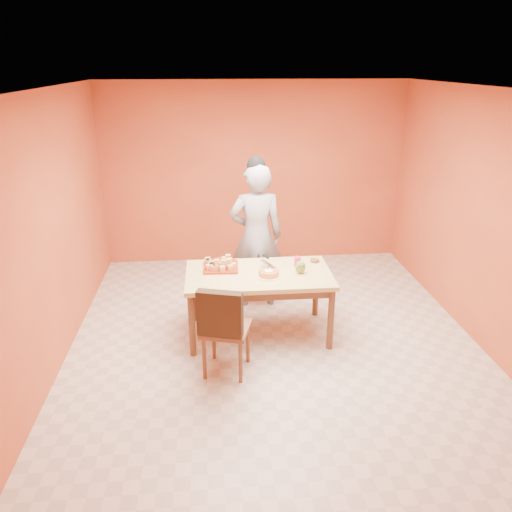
{
  "coord_description": "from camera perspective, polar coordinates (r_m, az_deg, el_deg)",
  "views": [
    {
      "loc": [
        -0.65,
        -4.89,
        2.94
      ],
      "look_at": [
        -0.17,
        0.3,
        0.89
      ],
      "focal_mm": 35.0,
      "sensor_mm": 36.0,
      "label": 1
    }
  ],
  "objects": [
    {
      "name": "floor",
      "position": [
        5.75,
        2.01,
        -9.38
      ],
      "size": [
        5.0,
        5.0,
        0.0
      ],
      "primitive_type": "plane",
      "color": "beige",
      "rests_on": "ground"
    },
    {
      "name": "magenta_glass",
      "position": [
        5.68,
        4.75,
        -0.62
      ],
      "size": [
        0.09,
        0.09,
        0.11
      ],
      "primitive_type": "cylinder",
      "rotation": [
        0.0,
        0.0,
        0.12
      ],
      "color": "#D11F56",
      "rests_on": "dining_table"
    },
    {
      "name": "wall_back",
      "position": [
        7.59,
        -0.22,
        9.34
      ],
      "size": [
        4.5,
        0.0,
        4.5
      ],
      "primitive_type": "plane",
      "rotation": [
        1.57,
        0.0,
        0.0
      ],
      "color": "#C8572E",
      "rests_on": "floor"
    },
    {
      "name": "red_dinner_plate",
      "position": [
        5.8,
        -3.72,
        -0.63
      ],
      "size": [
        0.35,
        0.35,
        0.02
      ],
      "primitive_type": "cylinder",
      "rotation": [
        0.0,
        0.0,
        -0.3
      ],
      "color": "maroon",
      "rests_on": "dining_table"
    },
    {
      "name": "checker_tin",
      "position": [
        5.83,
        6.72,
        -0.51
      ],
      "size": [
        0.14,
        0.14,
        0.03
      ],
      "primitive_type": "cylinder",
      "rotation": [
        0.0,
        0.0,
        0.36
      ],
      "color": "#3C2410",
      "rests_on": "dining_table"
    },
    {
      "name": "dining_chair",
      "position": [
        4.94,
        -3.43,
        -8.11
      ],
      "size": [
        0.56,
        0.63,
        0.98
      ],
      "rotation": [
        0.0,
        0.0,
        -0.27
      ],
      "color": "brown",
      "rests_on": "floor"
    },
    {
      "name": "pastry_pile",
      "position": [
        5.61,
        -4.07,
        -0.62
      ],
      "size": [
        0.35,
        0.35,
        0.11
      ],
      "primitive_type": null,
      "color": "tan",
      "rests_on": "pastry_platter"
    },
    {
      "name": "wall_left",
      "position": [
        5.39,
        -22.29,
        2.61
      ],
      "size": [
        0.0,
        5.0,
        5.0
      ],
      "primitive_type": "plane",
      "rotation": [
        1.57,
        0.0,
        1.57
      ],
      "color": "#C8572E",
      "rests_on": "floor"
    },
    {
      "name": "dining_table",
      "position": [
        5.54,
        0.31,
        -2.84
      ],
      "size": [
        1.6,
        0.9,
        0.76
      ],
      "color": "tan",
      "rests_on": "floor"
    },
    {
      "name": "pastry_platter",
      "position": [
        5.64,
        -4.05,
        -1.26
      ],
      "size": [
        0.4,
        0.4,
        0.02
      ],
      "primitive_type": "cube",
      "rotation": [
        0.0,
        0.0,
        -0.04
      ],
      "color": "maroon",
      "rests_on": "dining_table"
    },
    {
      "name": "ceiling",
      "position": [
        4.94,
        2.44,
        18.61
      ],
      "size": [
        5.0,
        5.0,
        0.0
      ],
      "primitive_type": "plane",
      "rotation": [
        3.14,
        0.0,
        0.0
      ],
      "color": "silver",
      "rests_on": "wall_back"
    },
    {
      "name": "white_cake_plate",
      "position": [
        5.41,
        1.46,
        -2.27
      ],
      "size": [
        0.31,
        0.31,
        0.01
      ],
      "primitive_type": "cylinder",
      "rotation": [
        0.0,
        0.0,
        -0.2
      ],
      "color": "white",
      "rests_on": "dining_table"
    },
    {
      "name": "wall_right",
      "position": [
        5.91,
        24.46,
        3.84
      ],
      "size": [
        0.0,
        5.0,
        5.0
      ],
      "primitive_type": "plane",
      "rotation": [
        1.57,
        0.0,
        -1.57
      ],
      "color": "#C8572E",
      "rests_on": "floor"
    },
    {
      "name": "sponge_cake",
      "position": [
        5.4,
        1.47,
        -1.96
      ],
      "size": [
        0.29,
        0.29,
        0.05
      ],
      "primitive_type": "cylinder",
      "rotation": [
        0.0,
        0.0,
        0.32
      ],
      "color": "gold",
      "rests_on": "white_cake_plate"
    },
    {
      "name": "person",
      "position": [
        6.17,
        0.02,
        2.25
      ],
      "size": [
        0.68,
        0.45,
        1.83
      ],
      "primitive_type": "imported",
      "rotation": [
        0.0,
        0.0,
        3.16
      ],
      "color": "gray",
      "rests_on": "floor"
    },
    {
      "name": "cake_server",
      "position": [
        5.55,
        1.36,
        -0.91
      ],
      "size": [
        0.16,
        0.28,
        0.01
      ],
      "primitive_type": "cube",
      "rotation": [
        0.0,
        0.0,
        0.4
      ],
      "color": "silver",
      "rests_on": "sponge_cake"
    },
    {
      "name": "egg_ornament",
      "position": [
        5.48,
        5.1,
        -1.28
      ],
      "size": [
        0.13,
        0.11,
        0.14
      ],
      "primitive_type": "ellipsoid",
      "rotation": [
        0.0,
        0.0,
        -0.23
      ],
      "color": "olive",
      "rests_on": "dining_table"
    }
  ]
}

